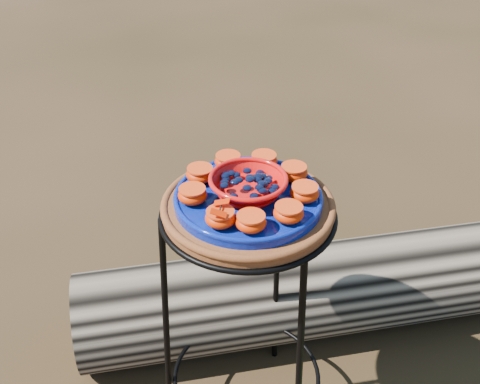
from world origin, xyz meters
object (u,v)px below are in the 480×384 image
at_px(plant_stand, 247,324).
at_px(red_bowl, 248,186).
at_px(cobalt_plate, 248,199).
at_px(terracotta_saucer, 248,209).
at_px(driftwood_log, 334,288).

relative_size(plant_stand, red_bowl, 4.26).
bearing_deg(cobalt_plate, plant_stand, 0.00).
bearing_deg(terracotta_saucer, cobalt_plate, 0.00).
bearing_deg(driftwood_log, cobalt_plate, -105.19).
bearing_deg(cobalt_plate, red_bowl, 0.00).
xyz_separation_m(terracotta_saucer, red_bowl, (0.00, 0.00, 0.06)).
height_order(cobalt_plate, driftwood_log, cobalt_plate).
bearing_deg(cobalt_plate, terracotta_saucer, 0.00).
height_order(cobalt_plate, red_bowl, red_bowl).
distance_m(cobalt_plate, red_bowl, 0.03).
bearing_deg(red_bowl, driftwood_log, 74.81).
xyz_separation_m(plant_stand, driftwood_log, (0.12, 0.43, -0.20)).
relative_size(cobalt_plate, driftwood_log, 0.20).
xyz_separation_m(cobalt_plate, red_bowl, (0.00, 0.00, 0.03)).
bearing_deg(plant_stand, red_bowl, 0.00).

